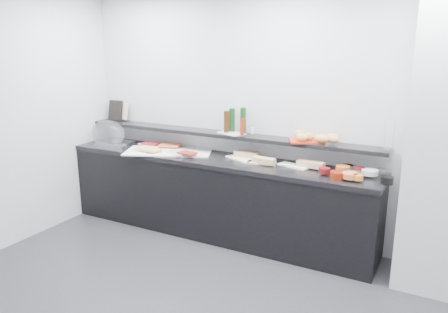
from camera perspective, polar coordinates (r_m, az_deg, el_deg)
The scene contains 55 objects.
back_wall at distance 4.70m, azimuth 8.05°, elevation 4.97°, with size 5.00×0.02×2.70m, color silver.
column at distance 4.08m, azimuth 26.38°, elevation 2.13°, with size 0.50×0.50×2.70m, color silver.
buffet_cabinet at distance 4.96m, azimuth -1.19°, elevation -5.46°, with size 3.60×0.60×0.85m, color black.
counter_top at distance 4.82m, azimuth -1.21°, elevation -0.43°, with size 3.62×0.62×0.05m, color black.
wall_shelf at distance 4.91m, azimuth -0.23°, elevation 2.91°, with size 3.60×0.25×0.04m, color black.
cloche_base at distance 5.60m, azimuth -13.94°, elevation 1.72°, with size 0.42×0.28×0.04m, color silver.
cloche_dome at distance 5.67m, azimuth -14.88°, elevation 2.90°, with size 0.48×0.32×0.34m, color white.
linen_runner at distance 5.10m, azimuth -7.24°, elevation 0.66°, with size 0.98×0.47×0.01m, color white.
platter_meat_a at distance 5.40m, azimuth -9.25°, elevation 1.54°, with size 0.32×0.22×0.01m, color white.
food_meat_a at distance 5.38m, azimuth -9.50°, elevation 1.68°, with size 0.21×0.13×0.02m, color maroon.
platter_salmon at distance 5.35m, azimuth -7.80°, elevation 1.46°, with size 0.26×0.17×0.01m, color white.
food_salmon at distance 5.27m, azimuth -7.09°, elevation 1.48°, with size 0.25×0.16×0.02m, color #E3532E.
platter_cheese at distance 5.18m, azimuth -10.30°, elevation 0.93°, with size 0.26×0.17×0.01m, color silver.
food_cheese at distance 5.08m, azimuth -9.59°, elevation 0.90°, with size 0.24×0.15×0.02m, color #E9C05A.
platter_meat_b at distance 4.97m, azimuth -5.99°, elevation 0.51°, with size 0.28×0.18×0.01m, color white.
food_meat_b at distance 4.86m, azimuth -4.82°, elevation 0.44°, with size 0.20×0.13×0.02m, color maroon.
sandwich_plate_left at distance 4.75m, azimuth 2.21°, elevation -0.29°, with size 0.36×0.15×0.01m, color white.
sandwich_food_left at distance 4.78m, azimuth 2.96°, elevation 0.29°, with size 0.26×0.10×0.06m, color tan.
tongs_left at distance 4.79m, azimuth 1.11°, elevation 0.00°, with size 0.01×0.01×0.16m, color #ABAEB1.
sandwich_plate_mid at distance 4.59m, azimuth 4.93°, elevation -0.84°, with size 0.30×0.13×0.01m, color white.
sandwich_food_mid at distance 4.54m, azimuth 5.22°, elevation -0.52°, with size 0.24×0.09×0.06m, color tan.
tongs_mid at distance 4.52m, azimuth 3.91°, elevation -0.90°, with size 0.01×0.01×0.16m, color silver.
sandwich_plate_right at distance 4.52m, azimuth 9.09°, elevation -1.22°, with size 0.32×0.14×0.01m, color white.
sandwich_food_right at distance 4.47m, azimuth 11.27°, elevation -0.99°, with size 0.27×0.10×0.06m, color tan.
tongs_right at distance 4.49m, azimuth 8.16°, elevation -1.12°, with size 0.01×0.01×0.16m, color silver.
bowl_glass_fruit at distance 4.41m, azimuth 15.74°, elevation -1.62°, with size 0.19×0.19×0.07m, color white.
fill_glass_fruit at distance 4.38m, azimuth 15.27°, elevation -1.52°, with size 0.13×0.13×0.05m, color orange.
bowl_black_jam at distance 4.43m, azimuth 15.75°, elevation -1.53°, with size 0.12×0.12×0.07m, color black.
fill_black_jam at distance 4.38m, azimuth 17.25°, elevation -1.69°, with size 0.10×0.10×0.05m, color #610D13.
bowl_glass_cream at distance 4.35m, azimuth 19.71°, elevation -2.15°, with size 0.19×0.19×0.07m, color white.
fill_glass_cream at distance 4.33m, azimuth 18.51°, elevation -1.95°, with size 0.15×0.15×0.05m, color silver.
bowl_red_jam at distance 4.18m, azimuth 14.54°, elevation -2.41°, with size 0.13×0.13×0.07m, color maroon.
fill_red_jam at distance 4.27m, azimuth 12.98°, elevation -1.79°, with size 0.11×0.11×0.05m, color #5F0D11.
bowl_glass_salmon at distance 4.21m, azimuth 16.61°, elevation -2.43°, with size 0.18×0.18×0.07m, color white.
fill_glass_salmon at distance 4.17m, azimuth 16.15°, elevation -2.39°, with size 0.15×0.15×0.05m, color orange.
bowl_black_fruit at distance 4.17m, azimuth 20.51°, elevation -2.91°, with size 0.11×0.11×0.07m, color black.
fill_black_fruit at distance 4.13m, azimuth 17.13°, elevation -2.62°, with size 0.09×0.09×0.05m, color orange.
framed_print at distance 5.86m, azimuth -14.00°, elevation 5.86°, with size 0.21×0.02×0.26m, color black.
print_art at distance 5.81m, azimuth -13.00°, elevation 5.84°, with size 0.19×0.00×0.22m, color beige.
condiment_tray at distance 4.85m, azimuth 0.98°, elevation 3.07°, with size 0.29×0.18×0.01m, color white.
bottle_green_a at distance 4.90m, azimuth 1.06°, elevation 4.81°, with size 0.06×0.06×0.26m, color #103B19.
bottle_brown at distance 4.85m, azimuth 0.34°, elevation 4.58°, with size 0.06×0.06×0.24m, color #3B200A.
bottle_green_b at distance 4.82m, azimuth 2.51°, elevation 4.75°, with size 0.06×0.06×0.28m, color #103B11.
bottle_hot at distance 4.72m, azimuth 2.41°, elevation 3.92°, with size 0.04×0.04×0.18m, color #A91F0C.
shaker_salt at distance 4.79m, azimuth 3.75°, elevation 3.39°, with size 0.03×0.03×0.07m, color white.
shaker_pepper at distance 4.78m, azimuth 2.40°, elevation 3.40°, with size 0.03×0.03×0.07m, color silver.
bread_tray at distance 4.52m, azimuth 10.74°, elevation 2.01°, with size 0.34×0.24×0.02m, color #B72C13.
bread_roll_nw at distance 4.60m, azimuth 9.86°, elevation 2.93°, with size 0.12×0.08×0.08m, color #C6884B.
bread_roll_ne at distance 4.49m, azimuth 13.96°, elevation 2.42°, with size 0.14×0.09×0.08m, color #D6AA51.
bread_roll_sw at distance 4.44m, azimuth 10.12°, elevation 2.49°, with size 0.13×0.08×0.08m, color tan.
bread_roll_s at distance 4.42m, azimuth 12.66°, elevation 2.31°, with size 0.15×0.09×0.08m, color gold.
bread_roll_se at distance 4.44m, azimuth 12.68°, elevation 2.37°, with size 0.15×0.10×0.08m, color #C17749.
bread_roll_midw at distance 4.50m, azimuth 10.99°, elevation 2.60°, with size 0.12×0.08×0.08m, color #B88A46.
bread_roll_mide at distance 4.43m, azimuth 13.97°, elevation 2.26°, with size 0.16×0.10×0.08m, color #CE804E.
carafe at distance 4.31m, azimuth 20.79°, elevation 2.61°, with size 0.10×0.10×0.30m, color white.
Camera 1 is at (1.59, -2.36, 2.12)m, focal length 35.00 mm.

